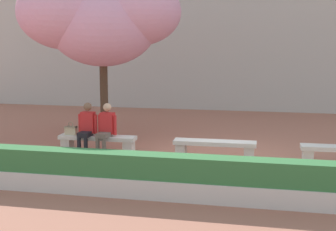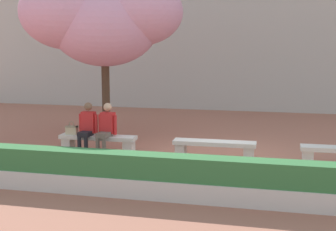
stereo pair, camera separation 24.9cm
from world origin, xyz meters
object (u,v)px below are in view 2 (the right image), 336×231
Objects in this scene: stone_bench_near_west at (214,147)px; cherry_tree_main at (101,18)px; stone_bench_west_end at (98,141)px; handbag at (72,129)px; person_seated_right at (106,127)px; person_seated_left at (87,126)px.

cherry_tree_main is at bearing 151.07° from stone_bench_near_west.
stone_bench_near_west is (3.01, 0.00, 0.00)m from stone_bench_west_end.
stone_bench_west_end is 3.01m from stone_bench_near_west.
stone_bench_west_end is 0.76m from handbag.
stone_bench_near_west is at bearing 1.10° from person_seated_right.
cherry_tree_main reaches higher than stone_bench_west_end.
stone_bench_west_end is at bearing 180.00° from stone_bench_near_west.
stone_bench_near_west is 2.78m from person_seated_right.
cherry_tree_main reaches higher than handbag.
person_seated_right is 0.27× the size of cherry_tree_main.
cherry_tree_main is (-0.63, 2.01, 3.20)m from stone_bench_west_end.
cherry_tree_main is (-0.88, 2.06, 2.82)m from person_seated_right.
stone_bench_west_end is 0.42× the size of cherry_tree_main.
person_seated_left is at bearing -3.68° from handbag.
handbag is (-0.71, -0.02, 0.27)m from stone_bench_west_end.
handbag is at bearing -178.02° from stone_bench_west_end.
stone_bench_west_end is at bearing -72.59° from cherry_tree_main.
person_seated_left is (-0.26, -0.05, 0.39)m from stone_bench_west_end.
stone_bench_near_west is 5.25m from cherry_tree_main.
person_seated_right is (0.52, 0.00, 0.00)m from person_seated_left.
stone_bench_near_west is 1.55× the size of person_seated_right.
cherry_tree_main reaches higher than person_seated_right.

